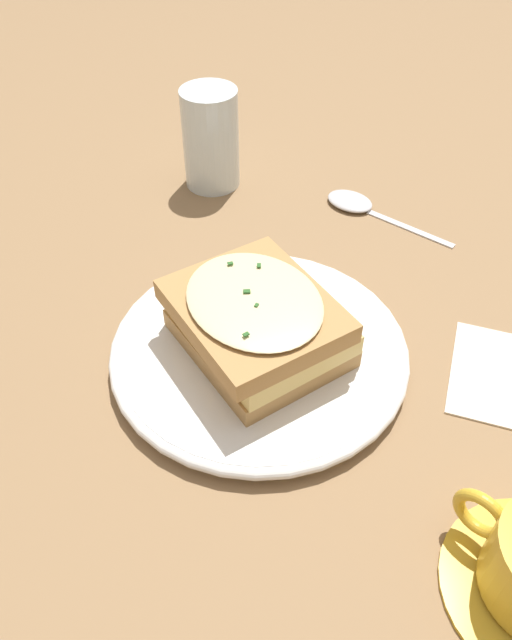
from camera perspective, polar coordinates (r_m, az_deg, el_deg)
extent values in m
plane|color=olive|center=(0.56, -0.16, -3.98)|extent=(2.40, 2.40, 0.00)
cylinder|color=white|center=(0.56, 0.00, -2.74)|extent=(0.25, 0.25, 0.02)
torus|color=white|center=(0.56, 0.00, -2.49)|extent=(0.27, 0.27, 0.01)
cube|color=#B2844C|center=(0.55, 0.00, -1.44)|extent=(0.16, 0.17, 0.02)
cube|color=#E0C16B|center=(0.53, 0.00, -0.01)|extent=(0.15, 0.17, 0.02)
cube|color=#B2844C|center=(0.52, -0.28, 1.28)|extent=(0.16, 0.17, 0.02)
ellipsoid|color=beige|center=(0.51, -0.28, 2.34)|extent=(0.14, 0.16, 0.01)
cube|color=#2D6028|center=(0.53, 0.27, 5.02)|extent=(0.01, 0.01, 0.00)
cube|color=#2D6028|center=(0.53, -2.37, 5.20)|extent=(0.01, 0.01, 0.00)
cube|color=#2D6028|center=(0.49, 0.05, 1.38)|extent=(0.00, 0.00, 0.00)
cube|color=#2D6028|center=(0.51, -0.71, 2.76)|extent=(0.01, 0.01, 0.00)
cube|color=#2D6028|center=(0.47, -0.92, -1.32)|extent=(0.01, 0.00, 0.00)
torus|color=gold|center=(0.46, 19.86, -16.36)|extent=(0.01, 0.04, 0.04)
cylinder|color=silver|center=(0.76, -4.16, 16.19)|extent=(0.07, 0.07, 0.12)
cube|color=silver|center=(0.73, 13.88, 8.17)|extent=(0.01, 0.11, 0.00)
ellipsoid|color=silver|center=(0.76, 8.58, 10.70)|extent=(0.04, 0.06, 0.01)
cube|color=silver|center=(0.59, 21.83, -4.80)|extent=(0.13, 0.12, 0.00)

